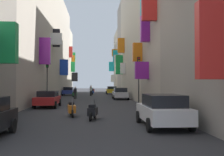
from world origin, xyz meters
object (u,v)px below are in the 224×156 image
object	(u,v)px
scooter_blue	(93,92)
scooter_white	(92,91)
pedestrian_crossing	(75,93)
parked_car_red	(48,98)
parked_car_white	(163,110)
scooter_red	(93,91)
parked_car_blue	(68,91)
parked_car_yellow	(112,90)
parked_car_silver	(120,93)
pedestrian_near_left	(91,91)
traffic_light_far_corner	(139,72)
scooter_green	(75,94)
traffic_light_near_corner	(47,74)
scooter_black	(93,111)
scooter_orange	(72,109)

from	to	relation	value
scooter_blue	scooter_white	xyz separation A→B (m)	(-0.12, 5.35, -0.00)
pedestrian_crossing	parked_car_red	bearing A→B (deg)	-97.08
parked_car_white	scooter_red	size ratio (longest dim) A/B	2.22
parked_car_blue	parked_car_yellow	distance (m)	8.44
parked_car_silver	scooter_blue	bearing A→B (deg)	104.47
pedestrian_near_left	traffic_light_far_corner	distance (m)	18.23
parked_car_yellow	traffic_light_far_corner	world-z (taller)	traffic_light_far_corner
parked_car_white	scooter_green	distance (m)	26.73
parked_car_white	parked_car_red	bearing A→B (deg)	124.26
parked_car_silver	traffic_light_near_corner	distance (m)	9.98
parked_car_white	scooter_blue	size ratio (longest dim) A/B	2.04
parked_car_silver	parked_car_blue	world-z (taller)	parked_car_silver
parked_car_blue	scooter_white	distance (m)	8.70
scooter_green	pedestrian_crossing	bearing A→B (deg)	-84.13
parked_car_yellow	scooter_green	distance (m)	11.84
parked_car_blue	scooter_black	bearing A→B (deg)	-81.72
parked_car_silver	parked_car_yellow	distance (m)	15.36
parked_car_white	parked_car_red	size ratio (longest dim) A/B	1.01
parked_car_white	parked_car_yellow	world-z (taller)	parked_car_white
parked_car_blue	traffic_light_near_corner	distance (m)	16.97
parked_car_yellow	scooter_orange	world-z (taller)	parked_car_yellow
pedestrian_crossing	scooter_white	bearing A→B (deg)	83.58
pedestrian_crossing	traffic_light_far_corner	distance (m)	12.11
traffic_light_far_corner	scooter_black	bearing A→B (deg)	-113.58
parked_car_white	scooter_green	world-z (taller)	parked_car_white
parked_car_red	parked_car_white	bearing A→B (deg)	-55.74
scooter_red	traffic_light_far_corner	xyz separation A→B (m)	(4.46, -30.87, 2.60)
scooter_black	parked_car_white	bearing A→B (deg)	-39.03
scooter_red	scooter_orange	xyz separation A→B (m)	(-1.10, -39.07, 0.00)
parked_car_red	traffic_light_far_corner	distance (m)	8.66
parked_car_white	scooter_orange	distance (m)	6.24
traffic_light_far_corner	scooter_green	bearing A→B (deg)	117.42
parked_car_blue	scooter_black	distance (m)	30.03
parked_car_yellow	scooter_blue	world-z (taller)	parked_car_yellow
traffic_light_near_corner	pedestrian_near_left	bearing A→B (deg)	73.11
parked_car_silver	traffic_light_near_corner	size ratio (longest dim) A/B	0.95
parked_car_red	scooter_blue	distance (m)	24.54
parked_car_white	scooter_blue	xyz separation A→B (m)	(-3.58, 34.80, -0.33)
pedestrian_near_left	scooter_red	bearing A→B (deg)	88.67
parked_car_red	pedestrian_crossing	bearing A→B (deg)	82.92
scooter_orange	pedestrian_near_left	size ratio (longest dim) A/B	1.16
parked_car_yellow	scooter_blue	distance (m)	3.78
parked_car_silver	scooter_black	bearing A→B (deg)	-100.32
pedestrian_crossing	scooter_red	bearing A→B (deg)	83.98
pedestrian_near_left	scooter_orange	bearing A→B (deg)	-91.76
parked_car_blue	scooter_orange	xyz separation A→B (m)	(3.01, -28.18, -0.28)
pedestrian_near_left	parked_car_silver	bearing A→B (deg)	-66.93
parked_car_silver	pedestrian_crossing	xyz separation A→B (m)	(-5.74, 1.38, 0.01)
parked_car_red	scooter_white	xyz separation A→B (m)	(3.47, 29.62, -0.27)
parked_car_red	scooter_black	size ratio (longest dim) A/B	2.14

